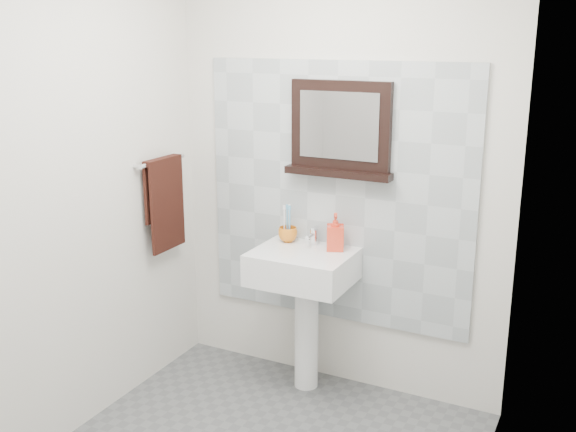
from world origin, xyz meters
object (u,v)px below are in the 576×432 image
at_px(framed_mirror, 340,131).
at_px(hand_towel, 165,197).
at_px(toothbrush_cup, 288,234).
at_px(pedestal_sink, 303,282).
at_px(soap_dispenser, 335,232).

bearing_deg(framed_mirror, hand_towel, -161.36).
bearing_deg(toothbrush_cup, framed_mirror, 13.13).
distance_m(framed_mirror, hand_towel, 1.10).
xyz_separation_m(toothbrush_cup, hand_towel, (-0.68, -0.26, 0.21)).
xyz_separation_m(pedestal_sink, soap_dispenser, (0.15, 0.10, 0.29)).
bearing_deg(framed_mirror, soap_dispenser, -79.13).
bearing_deg(framed_mirror, toothbrush_cup, -166.87).
distance_m(soap_dispenser, hand_towel, 1.03).
bearing_deg(soap_dispenser, toothbrush_cup, 153.30).
height_order(pedestal_sink, toothbrush_cup, pedestal_sink).
relative_size(soap_dispenser, hand_towel, 0.38).
bearing_deg(toothbrush_cup, soap_dispenser, -3.39).
bearing_deg(toothbrush_cup, pedestal_sink, -36.63).
relative_size(framed_mirror, hand_towel, 1.12).
relative_size(pedestal_sink, framed_mirror, 1.55).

